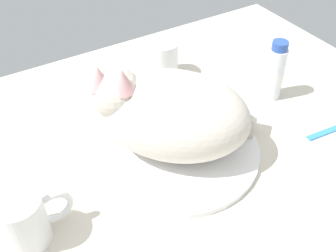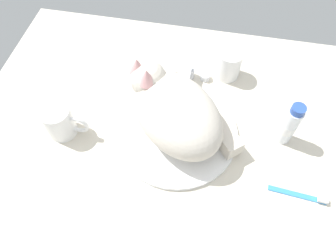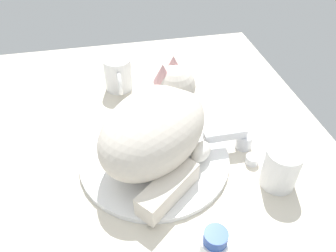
{
  "view_description": "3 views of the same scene",
  "coord_description": "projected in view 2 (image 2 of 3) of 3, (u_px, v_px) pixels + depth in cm",
  "views": [
    {
      "loc": [
        -29.29,
        -46.43,
        53.61
      ],
      "look_at": [
        -1.84,
        -0.87,
        7.6
      ],
      "focal_mm": 44.05,
      "sensor_mm": 36.0,
      "label": 1
    },
    {
      "loc": [
        5.91,
        -41.99,
        69.25
      ],
      "look_at": [
        -1.96,
        -0.97,
        4.42
      ],
      "focal_mm": 33.53,
      "sensor_mm": 36.0,
      "label": 2
    },
    {
      "loc": [
        47.93,
        -7.03,
        51.41
      ],
      "look_at": [
        -1.03,
        3.1,
        8.16
      ],
      "focal_mm": 35.15,
      "sensor_mm": 36.0,
      "label": 3
    }
  ],
  "objects": [
    {
      "name": "ground_plane",
      "position": [
        176.0,
        136.0,
        0.82
      ],
      "size": [
        110.0,
        82.5,
        3.0
      ],
      "primitive_type": "cube",
      "color": "beige"
    },
    {
      "name": "sink_basin",
      "position": [
        176.0,
        132.0,
        0.81
      ],
      "size": [
        31.47,
        31.47,
        1.17
      ],
      "primitive_type": "cylinder",
      "color": "white",
      "rests_on": "ground_plane"
    },
    {
      "name": "faucet",
      "position": [
        188.0,
        75.0,
        0.89
      ],
      "size": [
        12.7,
        11.09,
        5.49
      ],
      "color": "silver",
      "rests_on": "ground_plane"
    },
    {
      "name": "cat",
      "position": [
        175.0,
        111.0,
        0.74
      ],
      "size": [
        32.51,
        31.12,
        17.33
      ],
      "color": "beige",
      "rests_on": "sink_basin"
    },
    {
      "name": "coffee_mug",
      "position": [
        60.0,
        122.0,
        0.78
      ],
      "size": [
        11.45,
        7.27,
        8.87
      ],
      "color": "white",
      "rests_on": "ground_plane"
    },
    {
      "name": "rinse_cup",
      "position": [
        229.0,
        65.0,
        0.88
      ],
      "size": [
        6.83,
        6.83,
        8.55
      ],
      "color": "white",
      "rests_on": "ground_plane"
    },
    {
      "name": "toothpaste_bottle",
      "position": [
        289.0,
        125.0,
        0.75
      ],
      "size": [
        3.89,
        3.89,
        13.32
      ],
      "color": "white",
      "rests_on": "ground_plane"
    },
    {
      "name": "toothbrush",
      "position": [
        301.0,
        195.0,
        0.72
      ],
      "size": [
        13.13,
        2.44,
        1.6
      ],
      "color": "#388CD8",
      "rests_on": "ground_plane"
    }
  ]
}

